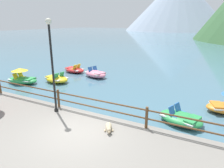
% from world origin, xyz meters
% --- Properties ---
extents(ground_plane, '(200.00, 200.00, 0.00)m').
position_xyz_m(ground_plane, '(0.00, 40.00, 0.00)').
color(ground_plane, '#477084').
extents(dock_railing, '(23.92, 0.12, 0.95)m').
position_xyz_m(dock_railing, '(-0.00, 1.55, 0.98)').
color(dock_railing, brown).
rests_on(dock_railing, promenade_dock).
extents(lamp_post, '(0.28, 0.28, 4.45)m').
position_xyz_m(lamp_post, '(-2.13, 1.07, 3.06)').
color(lamp_post, black).
rests_on(lamp_post, promenade_dock).
extents(dog_resting, '(0.58, 0.99, 0.26)m').
position_xyz_m(dog_resting, '(1.07, 0.67, 0.52)').
color(dog_resting, tan).
rests_on(dog_resting, promenade_dock).
extents(pedal_boat_0, '(2.44, 1.97, 0.85)m').
position_xyz_m(pedal_boat_0, '(3.51, 3.42, 0.27)').
color(pedal_boat_0, green).
rests_on(pedal_boat_0, ground).
extents(pedal_boat_1, '(2.75, 1.67, 1.21)m').
position_xyz_m(pedal_boat_1, '(-8.81, 4.51, 0.39)').
color(pedal_boat_1, green).
rests_on(pedal_boat_1, ground).
extents(pedal_boat_2, '(2.32, 1.49, 0.83)m').
position_xyz_m(pedal_boat_2, '(-7.35, 9.29, 0.26)').
color(pedal_boat_2, red).
rests_on(pedal_boat_2, ground).
extents(pedal_boat_4, '(2.64, 1.98, 0.90)m').
position_xyz_m(pedal_boat_4, '(-4.61, 8.74, 0.31)').
color(pedal_boat_4, pink).
rests_on(pedal_boat_4, ground).
extents(pedal_boat_5, '(2.29, 1.66, 0.87)m').
position_xyz_m(pedal_boat_5, '(-6.57, 5.97, 0.28)').
color(pedal_boat_5, yellow).
rests_on(pedal_boat_5, ground).
extents(distant_peak, '(55.80, 55.80, 28.60)m').
position_xyz_m(distant_peak, '(-17.09, 113.71, 14.30)').
color(distant_peak, '#93A3B7').
rests_on(distant_peak, ground).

